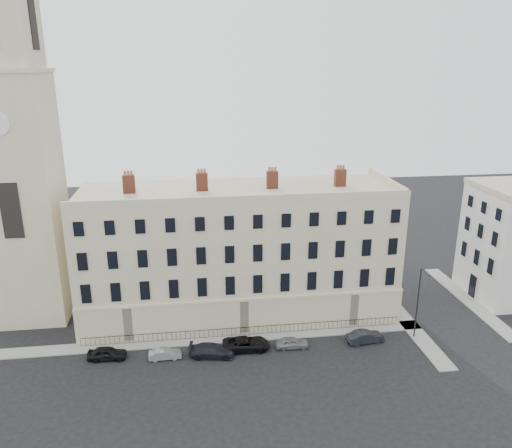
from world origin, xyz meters
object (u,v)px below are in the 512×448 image
object	(u,v)px
car_b	(165,354)
car_e	(292,343)
streetlamp	(418,300)
car_d	(246,344)
car_f	(365,337)
car_c	(212,350)
car_a	(107,353)

from	to	relation	value
car_b	car_e	size ratio (longest dim) A/B	0.94
streetlamp	car_b	bearing A→B (deg)	-173.09
car_d	car_f	distance (m)	12.88
car_b	car_d	world-z (taller)	car_d
car_e	car_f	bearing A→B (deg)	-87.49
car_d	streetlamp	xyz separation A→B (m)	(18.55, -0.17, 3.87)
car_d	car_e	world-z (taller)	car_d
car_c	car_d	distance (m)	3.70
car_b	car_f	distance (m)	21.25
car_f	car_c	bearing A→B (deg)	85.28
car_a	car_b	world-z (taller)	car_a
car_b	car_d	size ratio (longest dim) A/B	0.66
car_e	car_d	bearing A→B (deg)	89.33
car_a	car_c	bearing A→B (deg)	-92.00
car_b	car_d	distance (m)	8.39
car_b	streetlamp	bearing A→B (deg)	-91.44
car_c	streetlamp	world-z (taller)	streetlamp
car_b	car_f	bearing A→B (deg)	-91.58
car_b	car_e	distance (m)	13.21
car_b	car_e	bearing A→B (deg)	-91.06
car_c	car_d	xyz separation A→B (m)	(3.61, 0.80, 0.01)
car_a	car_d	world-z (taller)	car_d
car_c	car_a	bearing A→B (deg)	94.24
car_a	car_b	size ratio (longest dim) A/B	1.18
car_e	car_b	bearing A→B (deg)	93.87
car_b	streetlamp	size ratio (longest dim) A/B	0.40
car_f	car_b	bearing A→B (deg)	84.25
car_a	streetlamp	distance (m)	32.98
car_d	car_e	size ratio (longest dim) A/B	1.41
car_a	car_c	xyz separation A→B (m)	(10.58, -0.94, 0.01)
car_c	car_f	xyz separation A→B (m)	(16.49, 0.50, -0.01)
car_b	streetlamp	xyz separation A→B (m)	(26.93, 0.39, 4.02)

